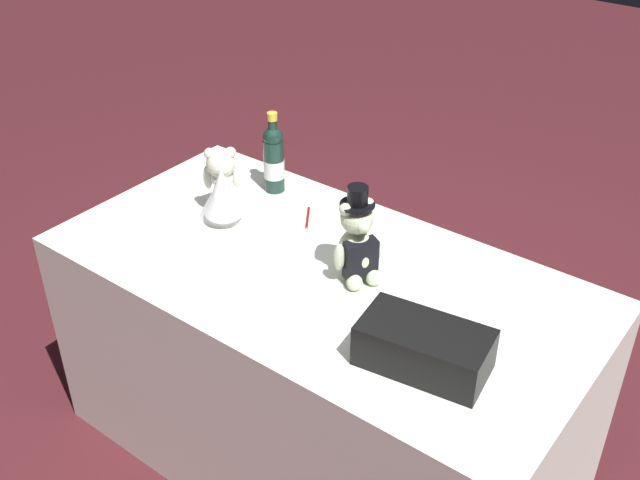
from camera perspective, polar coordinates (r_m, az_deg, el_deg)
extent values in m
plane|color=#47191E|center=(2.74, 0.00, -15.35)|extent=(12.00, 12.00, 0.00)
cube|color=white|center=(2.46, 0.00, -9.44)|extent=(1.62, 0.82, 0.76)
ellipsoid|color=beige|center=(2.15, 2.70, -1.01)|extent=(0.11, 0.10, 0.16)
cube|color=black|center=(2.13, 3.05, -1.43)|extent=(0.08, 0.10, 0.12)
sphere|color=beige|center=(2.09, 2.78, 1.65)|extent=(0.09, 0.09, 0.09)
sphere|color=beige|center=(2.06, 3.25, 1.00)|extent=(0.04, 0.04, 0.04)
sphere|color=beige|center=(2.06, 1.99, 2.35)|extent=(0.04, 0.04, 0.04)
sphere|color=beige|center=(2.08, 3.61, 2.71)|extent=(0.04, 0.04, 0.04)
ellipsoid|color=beige|center=(2.12, 1.45, -1.29)|extent=(0.03, 0.03, 0.09)
ellipsoid|color=beige|center=(2.16, 4.25, -0.60)|extent=(0.03, 0.03, 0.09)
sphere|color=beige|center=(2.13, 2.60, -3.21)|extent=(0.05, 0.05, 0.05)
sphere|color=beige|center=(2.15, 4.05, -2.83)|extent=(0.05, 0.05, 0.05)
cylinder|color=black|center=(2.07, 2.81, 2.67)|extent=(0.10, 0.10, 0.01)
cylinder|color=black|center=(2.05, 2.83, 3.36)|extent=(0.06, 0.06, 0.05)
cone|color=white|center=(2.46, -7.24, 3.34)|extent=(0.17, 0.17, 0.15)
ellipsoid|color=white|center=(2.43, -7.34, 4.61)|extent=(0.07, 0.07, 0.06)
sphere|color=silver|center=(2.41, -7.42, 5.68)|extent=(0.09, 0.09, 0.09)
sphere|color=silver|center=(2.45, -7.41, 5.99)|extent=(0.04, 0.04, 0.04)
sphere|color=silver|center=(2.39, -6.71, 6.51)|extent=(0.04, 0.04, 0.04)
sphere|color=silver|center=(2.39, -8.26, 6.42)|extent=(0.04, 0.04, 0.04)
ellipsoid|color=silver|center=(2.45, -6.26, 4.78)|extent=(0.03, 0.03, 0.08)
ellipsoid|color=silver|center=(2.45, -8.39, 4.66)|extent=(0.03, 0.03, 0.08)
cone|color=white|center=(2.40, -7.31, 3.63)|extent=(0.18, 0.19, 0.17)
cylinder|color=#152E27|center=(2.59, -3.46, 5.57)|extent=(0.07, 0.07, 0.19)
sphere|color=#152E27|center=(2.54, -3.53, 7.67)|extent=(0.07, 0.07, 0.07)
cylinder|color=#152E27|center=(2.52, -3.57, 8.62)|extent=(0.03, 0.03, 0.07)
cylinder|color=gold|center=(2.51, -3.59, 9.20)|extent=(0.03, 0.03, 0.03)
cylinder|color=silver|center=(2.59, -3.45, 5.39)|extent=(0.07, 0.07, 0.06)
cylinder|color=maroon|center=(2.46, -0.93, 1.69)|extent=(0.08, 0.11, 0.01)
cone|color=silver|center=(2.40, -1.02, 0.92)|extent=(0.01, 0.01, 0.01)
cube|color=black|center=(1.88, 7.78, -7.96)|extent=(0.34, 0.21, 0.11)
cube|color=#B7B7BF|center=(1.93, 9.33, -6.82)|extent=(0.04, 0.01, 0.03)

